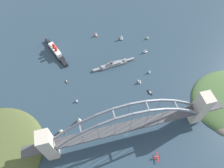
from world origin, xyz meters
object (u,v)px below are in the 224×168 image
object	(u,v)px
small_boat_9	(121,37)
small_boat_10	(76,101)
harbor_arch_bridge	(128,125)
small_boat_2	(96,34)
small_boat_6	(145,50)
naval_cruiser	(114,64)
small_boat_1	(79,120)
small_boat_4	(148,37)
small_boat_7	(150,71)
ocean_liner	(56,51)
small_boat_5	(150,92)
small_boat_8	(140,81)
small_boat_3	(67,81)
seaplane_taxiing_near_bridge	(157,157)
small_boat_0	(61,131)

from	to	relation	value
small_boat_9	small_boat_10	distance (m)	150.21
harbor_arch_bridge	small_boat_2	bearing A→B (deg)	90.04
small_boat_2	small_boat_6	distance (m)	97.79
naval_cruiser	small_boat_1	xyz separation A→B (m)	(-72.17, -86.13, 2.73)
small_boat_4	small_boat_7	xyz separation A→B (m)	(-24.39, -75.92, 0.01)
naval_cruiser	small_boat_2	size ratio (longest dim) A/B	7.23
ocean_liner	naval_cruiser	bearing A→B (deg)	-29.97
small_boat_10	small_boat_5	bearing A→B (deg)	-6.52
small_boat_2	small_boat_8	xyz separation A→B (m)	(44.28, -122.30, -0.50)
harbor_arch_bridge	small_boat_2	xyz separation A→B (m)	(-0.14, 198.99, -26.08)
harbor_arch_bridge	small_boat_10	world-z (taller)	harbor_arch_bridge
small_boat_4	small_boat_9	size ratio (longest dim) A/B	0.62
small_boat_3	small_boat_8	world-z (taller)	small_boat_8
naval_cruiser	small_boat_7	size ratio (longest dim) A/B	9.38
small_boat_8	small_boat_2	bearing A→B (deg)	109.91
small_boat_7	small_boat_3	bearing A→B (deg)	173.42
ocean_liner	harbor_arch_bridge	bearing A→B (deg)	-65.98
harbor_arch_bridge	small_boat_2	size ratio (longest dim) A/B	25.05
small_boat_2	small_boat_9	bearing A→B (deg)	-25.22
small_boat_3	small_boat_7	xyz separation A→B (m)	(133.61, -15.41, 2.93)
small_boat_4	small_boat_8	world-z (taller)	small_boat_8
seaplane_taxiing_near_bridge	small_boat_10	xyz separation A→B (m)	(-84.87, 105.74, 0.78)
seaplane_taxiing_near_bridge	small_boat_2	xyz separation A→B (m)	(-27.61, 237.57, 2.54)
small_boat_0	small_boat_6	world-z (taller)	small_boat_0
ocean_liner	seaplane_taxiing_near_bridge	distance (m)	236.44
small_boat_1	small_boat_5	size ratio (longest dim) A/B	1.10
small_boat_10	small_boat_4	bearing A→B (deg)	34.11
small_boat_1	harbor_arch_bridge	bearing A→B (deg)	-30.74
ocean_liner	small_boat_7	distance (m)	165.30
harbor_arch_bridge	ocean_liner	world-z (taller)	harbor_arch_bridge
ocean_liner	small_boat_2	bearing A→B (deg)	18.38
small_boat_2	small_boat_5	size ratio (longest dim) A/B	0.93
small_boat_8	small_boat_10	bearing A→B (deg)	-174.63
seaplane_taxiing_near_bridge	small_boat_1	distance (m)	113.25
small_boat_1	small_boat_8	world-z (taller)	small_boat_1
naval_cruiser	small_boat_0	bearing A→B (deg)	-135.86
ocean_liner	small_boat_9	distance (m)	120.78
seaplane_taxiing_near_bridge	small_boat_6	distance (m)	181.03
harbor_arch_bridge	small_boat_6	size ratio (longest dim) A/B	26.28
small_boat_10	small_boat_8	bearing A→B (deg)	5.37
naval_cruiser	small_boat_6	world-z (taller)	naval_cruiser
ocean_liner	small_boat_2	distance (m)	81.29
naval_cruiser	ocean_liner	bearing A→B (deg)	150.03
naval_cruiser	small_boat_2	bearing A→B (deg)	99.93
harbor_arch_bridge	small_boat_4	bearing A→B (deg)	61.55
small_boat_1	small_boat_2	distance (m)	174.23
small_boat_1	small_boat_7	xyz separation A→B (m)	(125.02, 56.70, -1.86)
seaplane_taxiing_near_bridge	small_boat_0	bearing A→B (deg)	150.27
small_boat_10	small_boat_1	bearing A→B (deg)	-92.22
seaplane_taxiing_near_bridge	small_boat_6	world-z (taller)	small_boat_6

